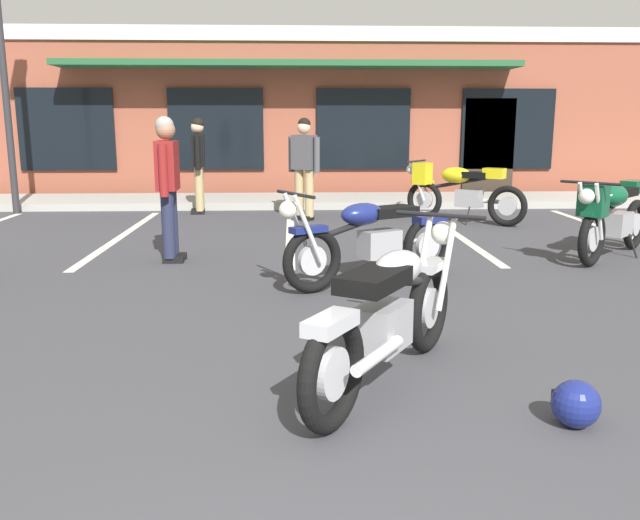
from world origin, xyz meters
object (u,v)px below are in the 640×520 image
Objects in this scene: motorcycle_green_cafe_racer at (371,239)px; helmet_on_pavement at (576,404)px; person_by_back_row at (198,160)px; motorcycle_black_cruiser at (458,190)px; motorcycle_foreground_classic at (390,313)px; person_in_shorts_foreground at (304,163)px; person_in_black_shirt at (168,180)px; motorcycle_red_sportbike at (613,215)px.

motorcycle_green_cafe_racer is 7.29× the size of helmet_on_pavement.
motorcycle_green_cafe_racer is 5.89m from person_by_back_row.
motorcycle_foreground_classic is at bearing -107.26° from motorcycle_black_cruiser.
helmet_on_pavement is (1.31, -7.74, -0.82)m from person_in_shorts_foreground.
motorcycle_green_cafe_racer is at bearing -28.32° from person_in_black_shirt.
motorcycle_black_cruiser and motorcycle_green_cafe_racer have the same top height.
motorcycle_foreground_classic is 7.17× the size of helmet_on_pavement.
person_in_shorts_foreground is (-0.59, 4.48, 0.49)m from motorcycle_green_cafe_racer.
motorcycle_red_sportbike is 3.21m from motorcycle_green_cafe_racer.
motorcycle_black_cruiser is 1.06× the size of person_by_back_row.
person_in_shorts_foreground is 2.03m from person_by_back_row.
person_by_back_row reaches higher than motorcycle_black_cruiser.
motorcycle_green_cafe_racer is (0.20, 2.62, 0.00)m from motorcycle_foreground_classic.
motorcycle_red_sportbike is 6.89m from person_by_back_row.
motorcycle_foreground_classic is 0.98× the size of motorcycle_green_cafe_racer.
motorcycle_foreground_classic is at bearing -62.10° from person_in_black_shirt.
motorcycle_foreground_classic is 2.63m from motorcycle_green_cafe_racer.
motorcycle_foreground_classic is at bearing -74.32° from person_by_back_row.
motorcycle_red_sportbike is at bearing -70.13° from motorcycle_black_cruiser.
person_in_black_shirt is (-2.02, 3.82, 0.49)m from motorcycle_foreground_classic.
person_in_shorts_foreground is at bearing 137.05° from motorcycle_red_sportbike.
person_by_back_row reaches higher than motorcycle_foreground_classic.
motorcycle_foreground_classic is 8.28m from person_by_back_row.
person_in_black_shirt is at bearing 179.26° from motorcycle_red_sportbike.
person_in_black_shirt is 3.66m from person_in_shorts_foreground.
person_by_back_row is at bearing 110.13° from helmet_on_pavement.
person_by_back_row reaches higher than helmet_on_pavement.
motorcycle_green_cafe_racer is (-3.01, -1.13, -0.07)m from motorcycle_red_sportbike.
person_in_black_shirt is at bearing 123.39° from helmet_on_pavement.
motorcycle_foreground_classic and motorcycle_black_cruiser have the same top height.
motorcycle_red_sportbike and motorcycle_black_cruiser have the same top height.
person_in_black_shirt is (-5.23, 0.07, 0.42)m from motorcycle_red_sportbike.
helmet_on_pavement is (3.15, -8.60, -0.82)m from person_by_back_row.
motorcycle_foreground_classic is 1.05× the size of motorcycle_black_cruiser.
person_by_back_row is (-2.23, 7.96, 0.49)m from motorcycle_foreground_classic.
person_in_shorts_foreground reaches higher than motorcycle_green_cafe_racer.
motorcycle_black_cruiser is 2.56m from person_in_shorts_foreground.
motorcycle_foreground_classic is 1.11× the size of person_in_shorts_foreground.
person_in_shorts_foreground and person_by_back_row have the same top height.
person_in_black_shirt is 1.00× the size of person_by_back_row.
motorcycle_red_sportbike is 6.36× the size of helmet_on_pavement.
motorcycle_green_cafe_racer is at bearing -65.51° from person_by_back_row.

